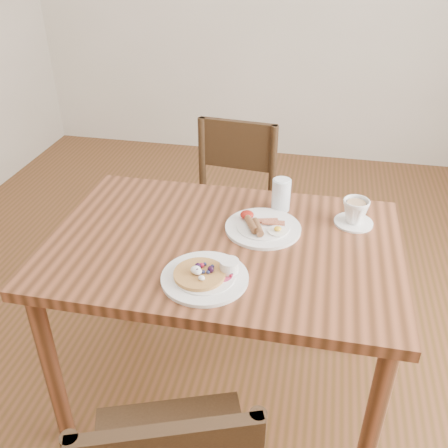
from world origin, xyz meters
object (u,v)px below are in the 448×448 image
dining_table (224,264)px  breakfast_plate (262,227)px  chair_far (229,206)px  pancake_plate (206,275)px  water_glass (281,195)px  teacup_saucer (355,213)px

dining_table → breakfast_plate: bearing=41.2°
chair_far → pancake_plate: size_ratio=3.26×
water_glass → chair_far: bearing=123.4°
dining_table → chair_far: 0.71m
dining_table → teacup_saucer: teacup_saucer is taller
dining_table → teacup_saucer: 0.51m
pancake_plate → chair_far: bearing=96.5°
dining_table → pancake_plate: pancake_plate is taller
chair_far → breakfast_plate: bearing=117.0°
pancake_plate → breakfast_plate: size_ratio=1.00×
dining_table → pancake_plate: size_ratio=4.44×
dining_table → teacup_saucer: (0.44, 0.21, 0.14)m
pancake_plate → breakfast_plate: (0.13, 0.32, -0.00)m
dining_table → breakfast_plate: breakfast_plate is taller
chair_far → pancake_plate: 0.94m
breakfast_plate → teacup_saucer: 0.34m
teacup_saucer → pancake_plate: bearing=-136.5°
pancake_plate → teacup_saucer: size_ratio=1.93×
breakfast_plate → water_glass: water_glass is taller
chair_far → breakfast_plate: 0.68m
dining_table → breakfast_plate: (0.12, 0.10, 0.11)m
dining_table → chair_far: size_ratio=1.36×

